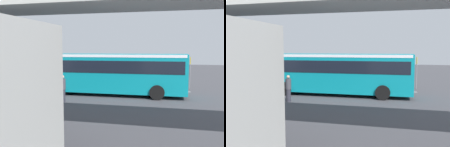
% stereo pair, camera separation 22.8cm
% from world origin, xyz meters
% --- Properties ---
extents(ground, '(80.00, 80.00, 0.00)m').
position_xyz_m(ground, '(0.00, 0.00, 0.00)').
color(ground, '#424247').
extents(city_bus, '(11.54, 2.85, 3.15)m').
position_xyz_m(city_bus, '(-0.82, 0.56, 1.88)').
color(city_bus, '#0C8493').
rests_on(city_bus, ground).
extents(pedestrian, '(0.38, 0.38, 1.79)m').
position_xyz_m(pedestrian, '(1.57, 3.93, 0.89)').
color(pedestrian, '#2D2D38').
rests_on(pedestrian, ground).
extents(traffic_sign, '(0.08, 0.60, 2.80)m').
position_xyz_m(traffic_sign, '(-7.01, -4.11, 1.89)').
color(traffic_sign, slate).
rests_on(traffic_sign, ground).
extents(lane_dash_leftmost, '(2.00, 0.20, 0.01)m').
position_xyz_m(lane_dash_leftmost, '(-6.00, -2.18, 0.00)').
color(lane_dash_leftmost, silver).
rests_on(lane_dash_leftmost, ground).
extents(lane_dash_left, '(2.00, 0.20, 0.01)m').
position_xyz_m(lane_dash_left, '(-2.00, -2.18, 0.00)').
color(lane_dash_left, silver).
rests_on(lane_dash_left, ground).
extents(lane_dash_centre, '(2.00, 0.20, 0.01)m').
position_xyz_m(lane_dash_centre, '(2.00, -2.18, 0.00)').
color(lane_dash_centre, silver).
rests_on(lane_dash_centre, ground).
extents(lane_dash_right, '(2.00, 0.20, 0.01)m').
position_xyz_m(lane_dash_right, '(6.00, -2.18, 0.00)').
color(lane_dash_right, silver).
rests_on(lane_dash_right, ground).
extents(pedestrian_overpass, '(27.43, 2.60, 6.54)m').
position_xyz_m(pedestrian_overpass, '(0.00, 10.99, 4.82)').
color(pedestrian_overpass, '#9E9E99').
rests_on(pedestrian_overpass, ground).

